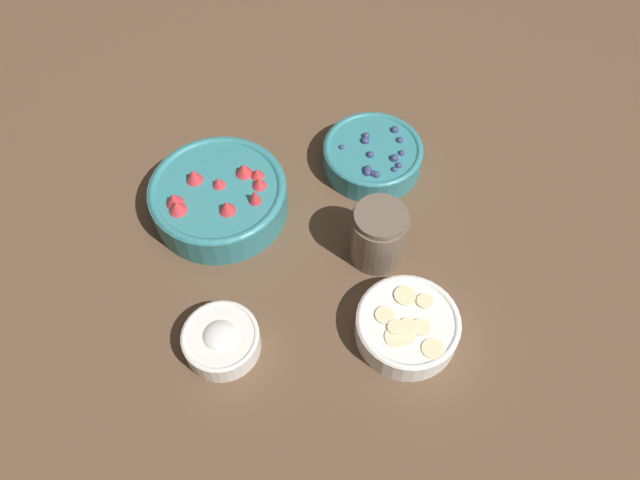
{
  "coord_description": "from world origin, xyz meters",
  "views": [
    {
      "loc": [
        -0.62,
        -0.04,
        0.86
      ],
      "look_at": [
        -0.09,
        -0.06,
        0.05
      ],
      "focal_mm": 35.0,
      "sensor_mm": 36.0,
      "label": 1
    }
  ],
  "objects_px": {
    "jar_chocolate": "(378,236)",
    "bowl_strawberries": "(219,196)",
    "bowl_bananas": "(407,326)",
    "bowl_cream": "(221,340)",
    "bowl_blueberries": "(373,155)"
  },
  "relations": [
    {
      "from": "bowl_blueberries",
      "to": "bowl_cream",
      "type": "height_order",
      "value": "bowl_blueberries"
    },
    {
      "from": "bowl_strawberries",
      "to": "jar_chocolate",
      "type": "bearing_deg",
      "value": -111.15
    },
    {
      "from": "bowl_cream",
      "to": "bowl_strawberries",
      "type": "bearing_deg",
      "value": 3.15
    },
    {
      "from": "bowl_bananas",
      "to": "bowl_cream",
      "type": "relative_size",
      "value": 1.35
    },
    {
      "from": "bowl_bananas",
      "to": "bowl_strawberries",
      "type": "bearing_deg",
      "value": 49.56
    },
    {
      "from": "bowl_strawberries",
      "to": "jar_chocolate",
      "type": "distance_m",
      "value": 0.27
    },
    {
      "from": "bowl_bananas",
      "to": "bowl_cream",
      "type": "height_order",
      "value": "same"
    },
    {
      "from": "bowl_bananas",
      "to": "jar_chocolate",
      "type": "relative_size",
      "value": 1.44
    },
    {
      "from": "bowl_strawberries",
      "to": "bowl_bananas",
      "type": "xyz_separation_m",
      "value": [
        -0.24,
        -0.29,
        -0.01
      ]
    },
    {
      "from": "jar_chocolate",
      "to": "bowl_strawberries",
      "type": "bearing_deg",
      "value": 68.85
    },
    {
      "from": "bowl_strawberries",
      "to": "jar_chocolate",
      "type": "height_order",
      "value": "jar_chocolate"
    },
    {
      "from": "bowl_strawberries",
      "to": "bowl_cream",
      "type": "xyz_separation_m",
      "value": [
        -0.25,
        -0.01,
        -0.01
      ]
    },
    {
      "from": "bowl_bananas",
      "to": "jar_chocolate",
      "type": "height_order",
      "value": "jar_chocolate"
    },
    {
      "from": "bowl_cream",
      "to": "jar_chocolate",
      "type": "height_order",
      "value": "jar_chocolate"
    },
    {
      "from": "bowl_blueberries",
      "to": "bowl_cream",
      "type": "xyz_separation_m",
      "value": [
        -0.34,
        0.25,
        -0.0
      ]
    }
  ]
}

